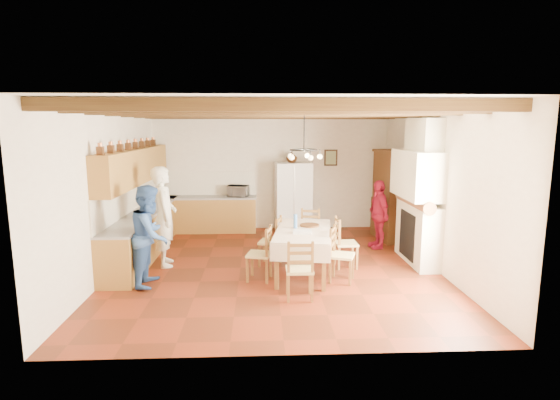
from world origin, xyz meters
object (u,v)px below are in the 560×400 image
at_px(hutch, 389,195).
at_px(chair_end_near, 300,269).
at_px(chair_left_far, 270,241).
at_px(person_woman_red, 378,214).
at_px(person_man, 164,216).
at_px(microwave, 238,191).
at_px(chair_right_near, 342,254).
at_px(chair_right_far, 346,242).
at_px(dining_table, 303,234).
at_px(person_woman_blue, 150,235).
at_px(chair_left_near, 259,253).
at_px(refrigerator, 293,197).
at_px(chair_end_far, 310,233).

distance_m(hutch, chair_end_near, 4.32).
distance_m(chair_left_far, person_woman_red, 2.67).
height_order(person_man, microwave, person_man).
height_order(chair_right_near, chair_right_far, same).
xyz_separation_m(chair_right_near, chair_end_near, (-0.80, -0.72, 0.00)).
bearing_deg(dining_table, chair_right_near, -34.73).
distance_m(hutch, chair_right_near, 3.29).
distance_m(chair_right_near, person_woman_red, 2.41).
bearing_deg(person_woman_blue, chair_left_near, -83.47).
relative_size(chair_right_near, microwave, 1.91).
bearing_deg(chair_right_near, microwave, 47.08).
distance_m(chair_right_near, person_woman_blue, 3.27).
relative_size(hutch, chair_right_far, 2.20).
xyz_separation_m(person_man, microwave, (1.28, 2.71, 0.08)).
height_order(hutch, chair_right_far, hutch).
relative_size(refrigerator, person_woman_red, 1.17).
xyz_separation_m(chair_left_near, chair_right_far, (1.65, 0.64, 0.00)).
distance_m(hutch, microwave, 3.71).
xyz_separation_m(chair_end_far, person_woman_blue, (-2.87, -1.55, 0.37)).
relative_size(chair_right_near, person_woman_red, 0.64).
bearing_deg(microwave, chair_right_far, -41.42).
relative_size(chair_left_near, person_man, 0.50).
bearing_deg(person_woman_red, microwave, -125.08).
bearing_deg(chair_right_near, chair_left_near, 104.30).
height_order(dining_table, person_man, person_man).
bearing_deg(person_woman_blue, chair_left_far, -62.43).
bearing_deg(hutch, person_woman_blue, -156.21).
distance_m(chair_left_near, chair_end_near, 1.06).
bearing_deg(refrigerator, person_woman_red, -45.87).
xyz_separation_m(person_woman_blue, person_woman_red, (4.44, 2.06, -0.10)).
bearing_deg(chair_left_near, chair_end_far, 156.49).
relative_size(hutch, person_woman_red, 1.41).
height_order(chair_end_far, person_man, person_man).
relative_size(refrigerator, person_woman_blue, 1.03).
bearing_deg(refrigerator, microwave, 173.40).
bearing_deg(chair_right_near, chair_end_near, 151.82).
height_order(chair_left_far, person_man, person_man).
height_order(refrigerator, hutch, hutch).
bearing_deg(person_woman_red, chair_right_near, -36.70).
height_order(chair_left_far, chair_right_near, same).
xyz_separation_m(refrigerator, chair_right_far, (0.79, -2.91, -0.40)).
xyz_separation_m(dining_table, chair_end_far, (0.25, 1.14, -0.25)).
height_order(chair_right_far, person_woman_blue, person_woman_blue).
xyz_separation_m(person_man, person_woman_blue, (-0.02, -1.03, -0.11)).
xyz_separation_m(refrigerator, person_man, (-2.66, -2.63, 0.08)).
relative_size(refrigerator, microwave, 3.51).
bearing_deg(microwave, hutch, -2.56).
bearing_deg(person_man, person_woman_blue, 166.30).
xyz_separation_m(dining_table, chair_right_far, (0.85, 0.34, -0.25)).
distance_m(dining_table, chair_left_far, 0.82).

